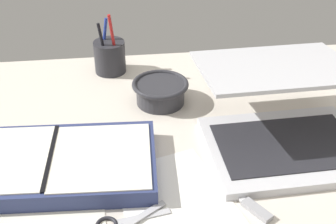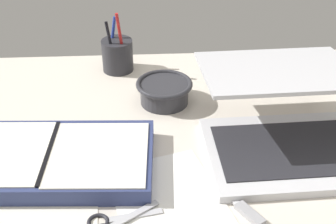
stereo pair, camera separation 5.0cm
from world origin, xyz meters
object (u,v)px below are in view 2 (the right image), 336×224
Objects in this scene: laptop at (284,123)px; scissors at (109,224)px; bowl at (164,91)px; planner at (50,159)px; pen_cup at (117,55)px.

laptop reaches higher than scissors.
laptop reaches higher than bowl.
bowl is 40.82cm from scissors.
laptop reaches higher than planner.
pen_cup is 42.05cm from planner.
scissors is at bearing -89.64° from pen_cup.
pen_cup is (-11.67, 17.20, 1.37)cm from bowl.
planner reaches higher than scissors.
planner is at bearing 104.72° from scissors.
planner is at bearing -135.62° from bowl.
scissors is (0.36, -56.33, -4.09)cm from pen_cup.
laptop is 2.80× the size of scissors.
pen_cup is 56.48cm from scissors.
laptop is at bearing -38.07° from bowl.
scissors is at bearing -151.40° from laptop.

